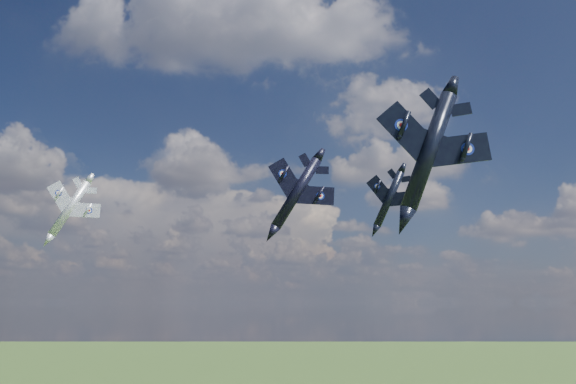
# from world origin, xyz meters

# --- Properties ---
(jet_lead_navy) EXTENTS (10.60, 14.25, 7.56)m
(jet_lead_navy) POSITION_xyz_m (8.18, 2.82, 81.21)
(jet_lead_navy) COLOR black
(jet_right_navy) EXTENTS (11.88, 15.90, 7.19)m
(jet_right_navy) POSITION_xyz_m (20.86, -16.11, 81.25)
(jet_right_navy) COLOR black
(jet_high_navy) EXTENTS (15.05, 17.54, 7.43)m
(jet_high_navy) POSITION_xyz_m (24.12, 36.31, 86.53)
(jet_high_navy) COLOR black
(jet_left_silver) EXTENTS (12.39, 14.79, 6.73)m
(jet_left_silver) POSITION_xyz_m (-25.98, 14.68, 81.53)
(jet_left_silver) COLOR #B4B9C0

